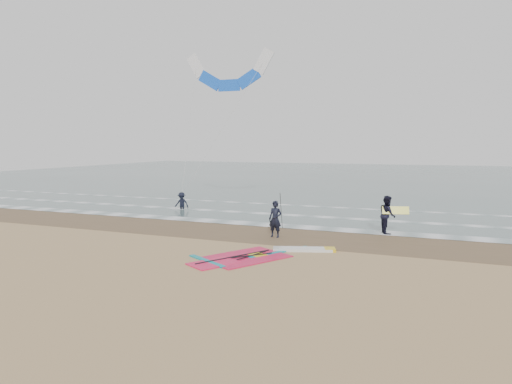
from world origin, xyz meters
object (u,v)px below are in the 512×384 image
at_px(windsurf_rig, 262,255).
at_px(surf_kite, 229,75).
at_px(person_walking, 387,215).
at_px(person_wading, 182,198).
at_px(person_standing, 275,219).

height_order(windsurf_rig, surf_kite, surf_kite).
bearing_deg(windsurf_rig, person_walking, 57.43).
bearing_deg(windsurf_rig, person_wading, 133.84).
height_order(person_standing, person_wading, person_standing).
bearing_deg(person_walking, windsurf_rig, 128.36).
relative_size(person_standing, person_walking, 0.92).
distance_m(windsurf_rig, person_standing, 3.87).
distance_m(windsurf_rig, person_walking, 7.91).
bearing_deg(surf_kite, person_wading, -124.68).
height_order(person_standing, surf_kite, surf_kite).
relative_size(person_walking, surf_kite, 0.19).
xyz_separation_m(windsurf_rig, person_standing, (-0.72, 3.71, 0.86)).
bearing_deg(person_wading, person_walking, -18.81).
height_order(windsurf_rig, person_wading, person_wading).
relative_size(person_wading, surf_kite, 0.15).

